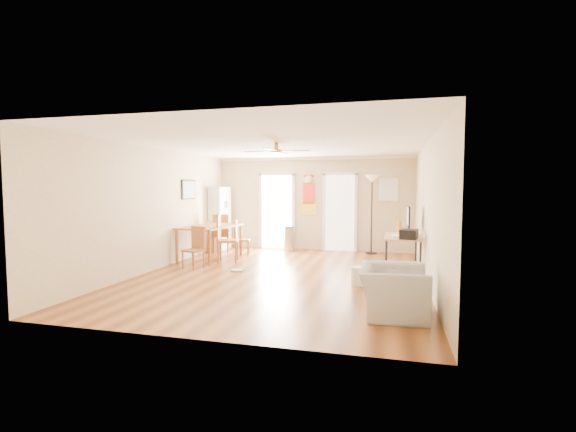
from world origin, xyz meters
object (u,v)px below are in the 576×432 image
(dining_table, at_px, (211,242))
(dining_chair_right_b, at_px, (228,238))
(wastebasket_a, at_px, (359,276))
(computer_desk, at_px, (402,254))
(bookshelf, at_px, (220,218))
(armchair, at_px, (394,291))
(dining_chair_near, at_px, (193,248))
(torchiere_lamp, at_px, (372,214))
(dining_chair_right_a, at_px, (242,238))
(dining_chair_far, at_px, (221,233))
(trash_can, at_px, (289,238))
(printer, at_px, (409,234))

(dining_table, relative_size, dining_chair_right_b, 1.46)
(wastebasket_a, bearing_deg, computer_desk, 60.35)
(bookshelf, bearing_deg, dining_chair_right_b, -72.55)
(armchair, bearing_deg, dining_chair_near, 61.01)
(dining_chair_near, xyz_separation_m, torchiere_lamp, (3.64, 2.96, 0.59))
(dining_chair_right_a, bearing_deg, dining_chair_far, 51.00)
(trash_can, height_order, armchair, trash_can)
(dining_table, distance_m, computer_desk, 4.52)
(dining_chair_right_a, distance_m, dining_chair_near, 1.94)
(torchiere_lamp, relative_size, computer_desk, 1.47)
(bookshelf, xyz_separation_m, dining_chair_right_a, (0.95, -0.76, -0.43))
(dining_chair_far, relative_size, armchair, 1.01)
(dining_chair_right_a, bearing_deg, trash_can, -56.22)
(dining_chair_right_a, relative_size, dining_chair_right_b, 0.80)
(trash_can, distance_m, torchiere_lamp, 2.35)
(dining_chair_right_a, xyz_separation_m, armchair, (3.75, -4.13, -0.12))
(trash_can, relative_size, torchiere_lamp, 0.33)
(dining_chair_right_a, xyz_separation_m, wastebasket_a, (3.17, -2.53, -0.29))
(dining_chair_right_b, bearing_deg, dining_chair_right_a, -15.97)
(trash_can, distance_m, printer, 4.18)
(bookshelf, xyz_separation_m, torchiere_lamp, (4.18, 0.31, 0.16))
(dining_chair_far, height_order, armchair, dining_chair_far)
(dining_table, relative_size, dining_chair_near, 1.83)
(dining_chair_near, height_order, trash_can, dining_chair_near)
(dining_table, height_order, dining_chair_far, dining_chair_far)
(bookshelf, relative_size, dining_table, 1.07)
(dining_chair_near, xyz_separation_m, wastebasket_a, (3.59, -0.63, -0.29))
(trash_can, xyz_separation_m, armchair, (2.77, -5.23, -0.01))
(dining_chair_right_a, relative_size, trash_can, 1.31)
(bookshelf, height_order, wastebasket_a, bookshelf)
(trash_can, height_order, printer, printer)
(torchiere_lamp, bearing_deg, dining_table, -154.53)
(dining_chair_right_b, bearing_deg, computer_desk, -108.93)
(dining_chair_right_b, height_order, armchair, dining_chair_right_b)
(torchiere_lamp, bearing_deg, dining_chair_right_a, -161.66)
(bookshelf, distance_m, dining_table, 1.61)
(armchair, bearing_deg, trash_can, 27.20)
(dining_chair_right_b, relative_size, computer_desk, 0.80)
(dining_chair_right_a, height_order, dining_chair_near, dining_chair_right_a)
(computer_desk, relative_size, armchair, 1.38)
(dining_table, distance_m, dining_chair_near, 1.17)
(torchiere_lamp, bearing_deg, wastebasket_a, -90.91)
(dining_chair_right_a, bearing_deg, bookshelf, 37.07)
(dining_chair_near, bearing_deg, dining_chair_far, 113.60)
(bookshelf, relative_size, dining_chair_near, 1.96)
(dining_chair_right_a, bearing_deg, torchiere_lamp, -86.15)
(dining_chair_near, bearing_deg, wastebasket_a, 5.58)
(dining_table, height_order, trash_can, dining_table)
(dining_chair_right_b, xyz_separation_m, armchair, (3.75, -3.18, -0.23))
(dining_table, height_order, computer_desk, dining_table)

